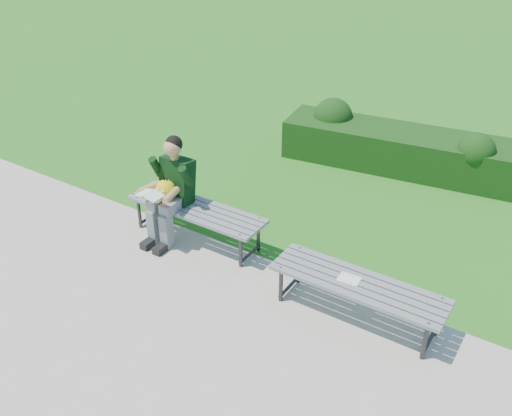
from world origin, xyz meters
name	(u,v)px	position (x,y,z in m)	size (l,w,h in m)	color
ground	(265,259)	(0.00, 0.00, 0.00)	(80.00, 80.00, 0.00)	#2F6718
walkway	(171,348)	(0.00, -1.75, 0.01)	(30.00, 3.50, 0.02)	beige
hedge	(394,145)	(0.36, 3.18, 0.35)	(3.57, 1.34, 0.89)	#0F3812
bench_left	(196,212)	(-0.94, -0.10, 0.42)	(1.80, 0.50, 0.46)	gray
bench_right	(358,287)	(1.32, -0.38, 0.42)	(1.80, 0.50, 0.46)	gray
seated_boy	(170,187)	(-1.24, -0.20, 0.71)	(0.56, 0.76, 1.31)	gray
paper_sheet	(349,279)	(1.22, -0.38, 0.47)	(0.23, 0.18, 0.01)	white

